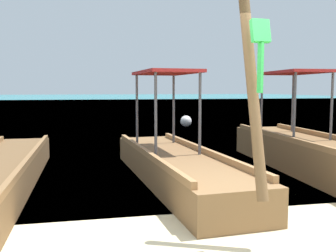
{
  "coord_description": "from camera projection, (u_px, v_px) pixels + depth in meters",
  "views": [
    {
      "loc": [
        -1.49,
        -3.69,
        1.66
      ],
      "look_at": [
        0.0,
        3.21,
        0.99
      ],
      "focal_mm": 41.33,
      "sensor_mm": 36.0,
      "label": 1
    }
  ],
  "objects": [
    {
      "name": "ground",
      "position": [
        232.0,
        248.0,
        4.06
      ],
      "size": [
        120.0,
        120.0,
        0.0
      ],
      "primitive_type": "plane",
      "color": "beige"
    },
    {
      "name": "longtail_boat_green_ribbon",
      "position": [
        176.0,
        164.0,
        6.92
      ],
      "size": [
        1.53,
        5.74,
        2.85
      ],
      "color": "brown",
      "rests_on": "ground"
    },
    {
      "name": "mooring_buoy_near",
      "position": [
        186.0,
        121.0,
        17.05
      ],
      "size": [
        0.5,
        0.5,
        0.5
      ],
      "color": "white",
      "rests_on": "sea_water"
    },
    {
      "name": "longtail_boat_violet_ribbon",
      "position": [
        308.0,
        152.0,
        7.83
      ],
      "size": [
        1.41,
        6.12,
        2.6
      ],
      "color": "brown",
      "rests_on": "ground"
    },
    {
      "name": "sea_water",
      "position": [
        94.0,
        99.0,
        63.63
      ],
      "size": [
        120.0,
        120.0,
        0.0
      ],
      "primitive_type": "plane",
      "color": "teal",
      "rests_on": "ground"
    }
  ]
}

